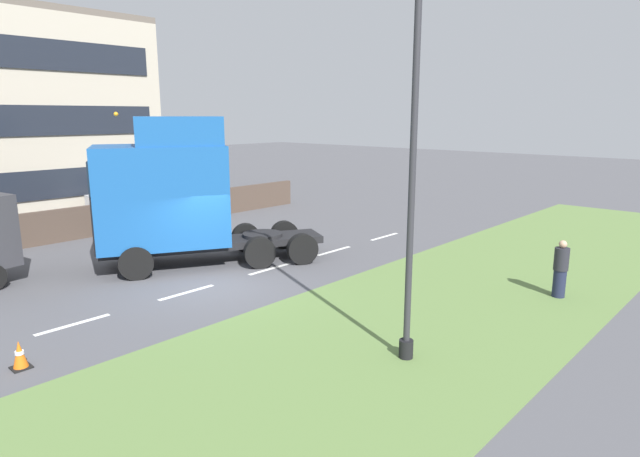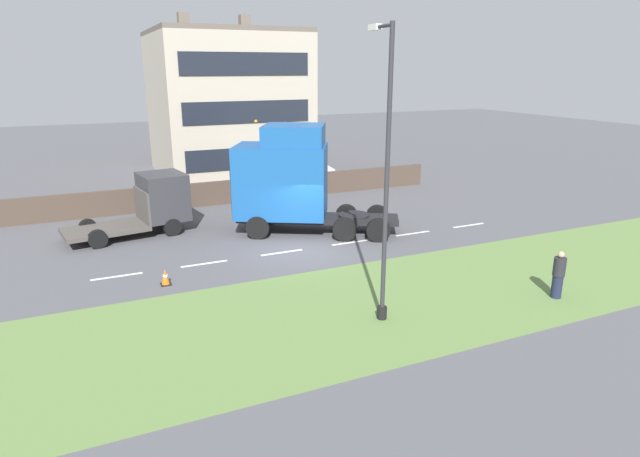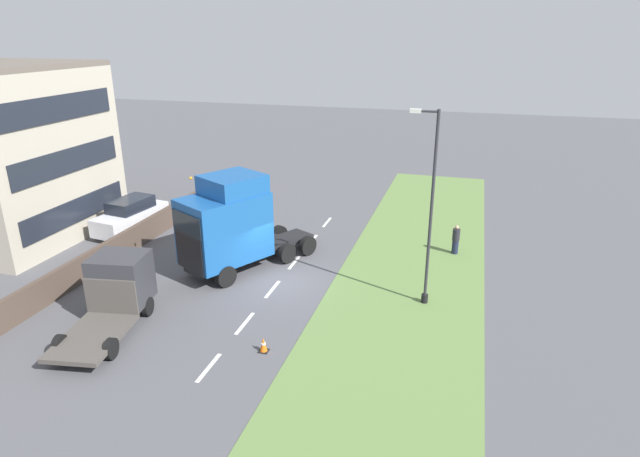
{
  "view_description": "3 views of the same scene",
  "coord_description": "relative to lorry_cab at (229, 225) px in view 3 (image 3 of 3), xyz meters",
  "views": [
    {
      "loc": [
        -12.53,
        9.04,
        4.95
      ],
      "look_at": [
        -2.32,
        -2.18,
        1.71
      ],
      "focal_mm": 30.0,
      "sensor_mm": 36.0,
      "label": 1
    },
    {
      "loc": [
        -19.57,
        7.99,
        7.31
      ],
      "look_at": [
        -0.99,
        -0.38,
        1.15
      ],
      "focal_mm": 30.0,
      "sensor_mm": 36.0,
      "label": 2
    },
    {
      "loc": [
        -8.31,
        21.73,
        11.36
      ],
      "look_at": [
        -1.65,
        -1.38,
        2.38
      ],
      "focal_mm": 30.0,
      "sensor_mm": 36.0,
      "label": 3
    }
  ],
  "objects": [
    {
      "name": "lane_markings",
      "position": [
        -2.64,
        -0.3,
        -2.46
      ],
      "size": [
        0.16,
        17.8,
        0.0
      ],
      "color": "white",
      "rests_on": "ground"
    },
    {
      "name": "boundary_wall",
      "position": [
        6.36,
        0.4,
        -1.81
      ],
      "size": [
        0.25,
        24.0,
        1.31
      ],
      "color": "#4C3D33",
      "rests_on": "ground"
    },
    {
      "name": "traffic_cone_lead",
      "position": [
        -4.15,
        6.19,
        -2.18
      ],
      "size": [
        0.36,
        0.36,
        0.58
      ],
      "color": "black",
      "rests_on": "ground"
    },
    {
      "name": "grass_verge",
      "position": [
        -8.64,
        0.4,
        -2.45
      ],
      "size": [
        7.0,
        44.0,
        0.01
      ],
      "color": "#607F42",
      "rests_on": "ground"
    },
    {
      "name": "ground_plane",
      "position": [
        -2.64,
        0.4,
        -2.46
      ],
      "size": [
        120.0,
        120.0,
        0.0
      ],
      "primitive_type": "plane",
      "color": "#515156",
      "rests_on": "ground"
    },
    {
      "name": "lamp_post",
      "position": [
        -9.5,
        0.64,
        1.53
      ],
      "size": [
        1.27,
        0.29,
        8.46
      ],
      "color": "black",
      "rests_on": "ground"
    },
    {
      "name": "parked_car",
      "position": [
        8.15,
        -3.57,
        -1.48
      ],
      "size": [
        2.47,
        4.94,
        2.0
      ],
      "rotation": [
        0.0,
        0.0,
        -0.13
      ],
      "color": "silver",
      "rests_on": "ground"
    },
    {
      "name": "lorry_cab",
      "position": [
        0.0,
        0.0,
        0.0
      ],
      "size": [
        5.61,
        7.37,
        5.04
      ],
      "rotation": [
        0.0,
        0.0,
        -0.5
      ],
      "color": "black",
      "rests_on": "ground"
    },
    {
      "name": "pedestrian",
      "position": [
        -10.59,
        -5.4,
        -1.67
      ],
      "size": [
        0.39,
        0.39,
        1.62
      ],
      "color": "#1E233D",
      "rests_on": "ground"
    },
    {
      "name": "flatbed_truck",
      "position": [
        2.48,
        5.58,
        -1.05
      ],
      "size": [
        2.99,
        5.64,
        2.69
      ],
      "rotation": [
        0.0,
        0.0,
        3.3
      ],
      "color": "#333338",
      "rests_on": "ground"
    }
  ]
}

